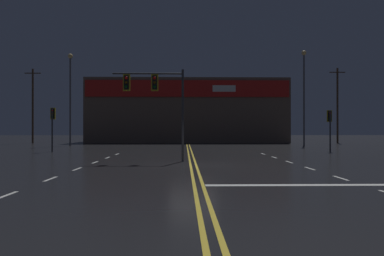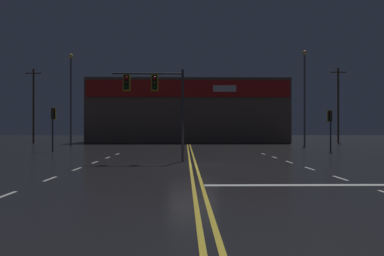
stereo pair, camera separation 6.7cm
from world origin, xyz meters
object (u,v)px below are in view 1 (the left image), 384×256
(traffic_signal_corner_northeast, at_px, (330,121))
(streetlight_near_left, at_px, (304,86))
(traffic_signal_corner_northwest, at_px, (53,119))
(streetlight_near_right, at_px, (70,88))
(traffic_signal_median, at_px, (154,91))

(traffic_signal_corner_northeast, bearing_deg, streetlight_near_left, 82.24)
(traffic_signal_corner_northwest, relative_size, streetlight_near_right, 0.35)
(streetlight_near_right, bearing_deg, traffic_signal_median, -61.90)
(traffic_signal_median, distance_m, streetlight_near_right, 24.45)
(traffic_signal_median, height_order, traffic_signal_corner_northeast, traffic_signal_median)
(traffic_signal_corner_northeast, relative_size, streetlight_near_right, 0.33)
(traffic_signal_median, bearing_deg, traffic_signal_corner_northeast, 33.01)
(streetlight_near_left, bearing_deg, streetlight_near_right, 178.96)
(traffic_signal_corner_northwest, distance_m, streetlight_near_right, 12.77)
(traffic_signal_median, height_order, streetlight_near_left, streetlight_near_left)
(streetlight_near_left, bearing_deg, traffic_signal_corner_northwest, -155.46)
(traffic_signal_median, distance_m, traffic_signal_corner_northwest, 13.38)
(traffic_signal_median, bearing_deg, streetlight_near_left, 53.04)
(traffic_signal_median, height_order, streetlight_near_right, streetlight_near_right)
(traffic_signal_corner_northeast, bearing_deg, traffic_signal_corner_northwest, 179.27)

